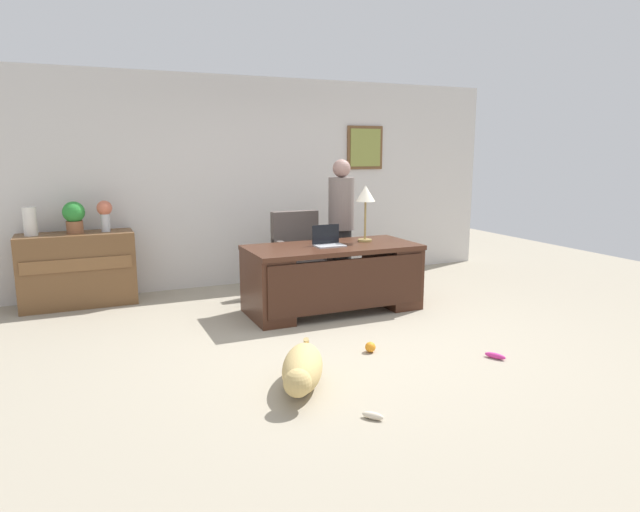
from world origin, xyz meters
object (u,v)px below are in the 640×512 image
(credenza, at_px, (78,269))
(dog_lying, at_px, (302,369))
(vase_empty, at_px, (30,221))
(dog_toy_plush, at_px, (495,356))
(laptop, at_px, (328,241))
(person_standing, at_px, (341,225))
(desk, at_px, (333,275))
(dog_toy_bone, at_px, (373,416))
(vase_with_flowers, at_px, (105,212))
(dog_toy_ball, at_px, (370,347))
(armchair, at_px, (300,257))
(desk_lamp, at_px, (366,197))
(potted_plant, at_px, (74,216))

(credenza, xyz_separation_m, dog_lying, (1.49, -3.17, -0.27))
(vase_empty, xyz_separation_m, dog_toy_plush, (3.68, -3.27, -0.97))
(credenza, height_order, dog_toy_plush, credenza)
(dog_lying, distance_m, laptop, 2.17)
(person_standing, height_order, dog_toy_plush, person_standing)
(desk, relative_size, dog_toy_bone, 12.55)
(vase_with_flowers, bearing_deg, dog_toy_ball, -53.55)
(vase_with_flowers, bearing_deg, dog_lying, -69.93)
(dog_toy_bone, bearing_deg, vase_with_flowers, 110.29)
(laptop, bearing_deg, vase_with_flowers, 148.07)
(armchair, xyz_separation_m, dog_toy_plush, (0.71, -2.73, -0.44))
(vase_with_flowers, relative_size, dog_toy_plush, 1.94)
(dog_toy_bone, relative_size, dog_toy_plush, 0.81)
(desk_lamp, distance_m, vase_with_flowers, 3.00)
(person_standing, bearing_deg, dog_toy_bone, -112.35)
(person_standing, distance_m, vase_with_flowers, 2.79)
(vase_with_flowers, height_order, dog_toy_ball, vase_with_flowers)
(desk, relative_size, armchair, 1.86)
(desk_lamp, bearing_deg, credenza, 157.42)
(desk, distance_m, person_standing, 0.99)
(vase_empty, distance_m, dog_toy_bone, 4.49)
(dog_toy_plush, bearing_deg, laptop, 110.47)
(desk, height_order, credenza, credenza)
(dog_toy_ball, bearing_deg, dog_toy_plush, -32.09)
(vase_with_flowers, xyz_separation_m, vase_empty, (-0.77, -0.00, -0.07))
(person_standing, height_order, desk_lamp, person_standing)
(vase_empty, height_order, potted_plant, potted_plant)
(vase_with_flowers, relative_size, potted_plant, 1.00)
(desk, bearing_deg, dog_toy_plush, -70.79)
(laptop, distance_m, potted_plant, 2.88)
(vase_with_flowers, distance_m, dog_toy_plush, 4.50)
(laptop, relative_size, dog_toy_bone, 2.13)
(desk, relative_size, desk_lamp, 2.96)
(desk, relative_size, credenza, 1.52)
(credenza, xyz_separation_m, vase_with_flowers, (0.33, 0.00, 0.64))
(potted_plant, bearing_deg, person_standing, -12.00)
(person_standing, distance_m, potted_plant, 3.11)
(person_standing, distance_m, dog_toy_plush, 2.76)
(armchair, distance_m, dog_toy_bone, 3.39)
(armchair, bearing_deg, vase_empty, 169.66)
(laptop, bearing_deg, person_standing, 54.59)
(laptop, xyz_separation_m, vase_empty, (-2.96, 1.37, 0.20))
(credenza, relative_size, vase_with_flowers, 3.47)
(vase_empty, bearing_deg, dog_lying, -58.69)
(laptop, distance_m, vase_empty, 3.27)
(armchair, bearing_deg, dog_lying, -111.50)
(desk, xyz_separation_m, potted_plant, (-2.58, 1.39, 0.63))
(dog_lying, distance_m, potted_plant, 3.61)
(vase_with_flowers, distance_m, dog_toy_ball, 3.51)
(person_standing, bearing_deg, vase_empty, 169.49)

